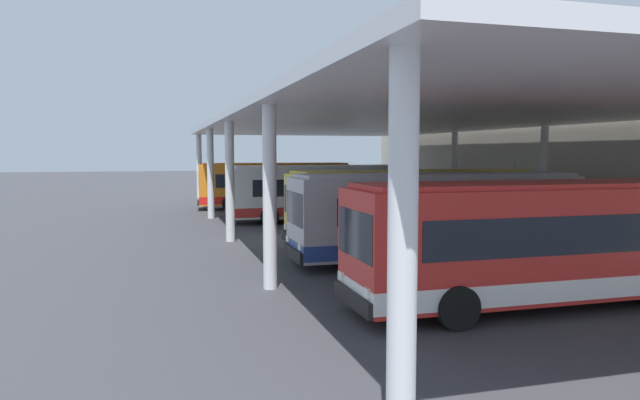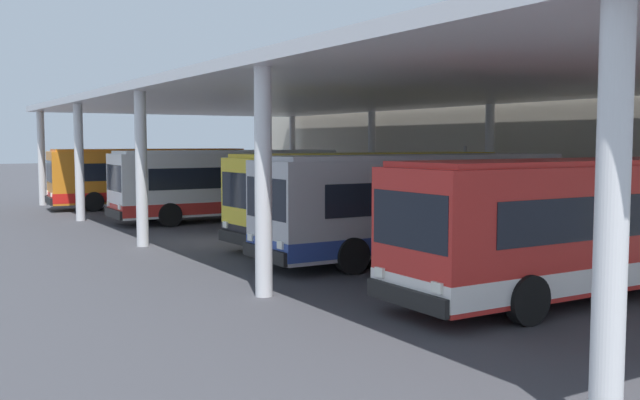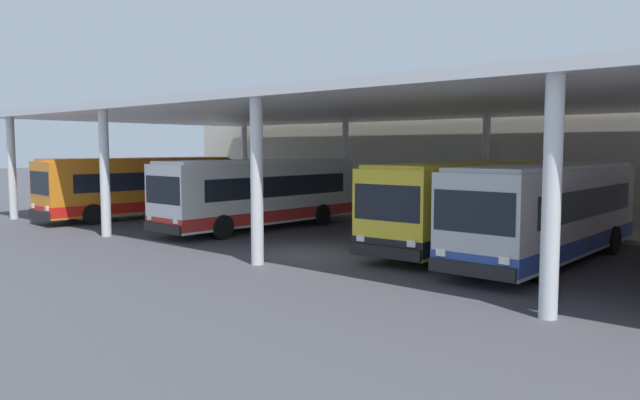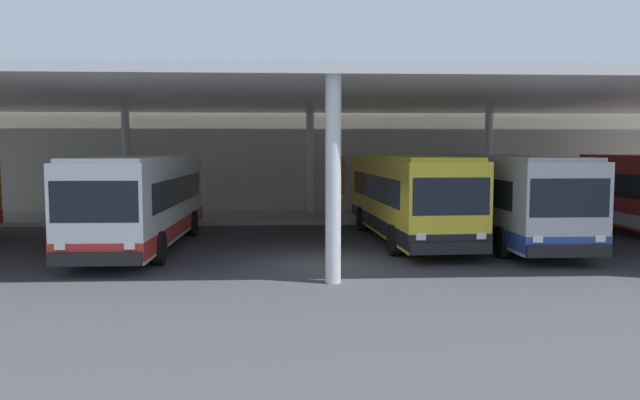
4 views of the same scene
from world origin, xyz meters
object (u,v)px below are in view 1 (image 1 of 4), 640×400
object	(u,v)px
bus_nearest_bay	(275,185)
trash_bin	(606,232)
bus_far_bay	(436,216)
bus_second_bay	(321,192)
bench_waiting	(567,226)
bus_middle_bay	(412,206)
banner_sign	(513,192)
bus_departing	(549,242)

from	to	relation	value
bus_nearest_bay	trash_bin	bearing A→B (deg)	25.02
bus_far_bay	trash_bin	world-z (taller)	bus_far_bay
bus_second_bay	bench_waiting	bearing A→B (deg)	39.77
bus_second_bay	bench_waiting	xyz separation A→B (m)	(10.09, 8.40, -0.99)
bus_middle_bay	trash_bin	xyz separation A→B (m)	(2.84, 7.25, -0.98)
bus_far_bay	bench_waiting	size ratio (longest dim) A/B	5.85
bus_middle_bay	bus_far_bay	xyz separation A→B (m)	(3.48, -0.67, 0.00)
bench_waiting	trash_bin	distance (m)	2.20
bus_second_bay	bus_middle_bay	world-z (taller)	same
banner_sign	bus_nearest_bay	bearing A→B (deg)	-151.11
trash_bin	banner_sign	size ratio (longest dim) A/B	0.31
bus_far_bay	bench_waiting	xyz separation A→B (m)	(-2.84, 7.81, -0.99)
bus_departing	bench_waiting	world-z (taller)	bus_departing
bus_departing	bench_waiting	size ratio (longest dim) A/B	5.85
bus_middle_bay	bus_departing	distance (m)	9.77
bench_waiting	banner_sign	distance (m)	3.16
bus_departing	bus_nearest_bay	bearing A→B (deg)	-176.72
bus_far_bay	bus_departing	distance (m)	6.26
trash_bin	banner_sign	bearing A→B (deg)	-168.74
bus_far_bay	trash_bin	distance (m)	8.00
bus_middle_bay	bench_waiting	bearing A→B (deg)	84.88
bus_far_bay	bus_second_bay	bearing A→B (deg)	-177.41
bus_second_bay	trash_bin	bearing A→B (deg)	34.68
bus_second_bay	banner_sign	size ratio (longest dim) A/B	3.30
bus_nearest_bay	trash_bin	world-z (taller)	bus_nearest_bay
bus_second_bay	bus_departing	world-z (taller)	same
bus_nearest_bay	bus_middle_bay	distance (m)	17.77
trash_bin	bus_middle_bay	bearing A→B (deg)	-111.40
bus_departing	trash_bin	size ratio (longest dim) A/B	10.75
bus_departing	bench_waiting	xyz separation A→B (m)	(-9.10, 7.87, -0.99)
banner_sign	bus_middle_bay	bearing A→B (deg)	-71.48
banner_sign	bus_second_bay	bearing A→B (deg)	-134.34
bench_waiting	trash_bin	xyz separation A→B (m)	(2.20, 0.11, 0.01)
bus_nearest_bay	bus_second_bay	distance (m)	8.24
bus_second_bay	banner_sign	bearing A→B (deg)	45.66
bus_middle_bay	trash_bin	size ratio (longest dim) A/B	10.86
trash_bin	banner_sign	world-z (taller)	banner_sign
bus_second_bay	bus_far_bay	distance (m)	12.94
bus_nearest_bay	bus_second_bay	size ratio (longest dim) A/B	1.01
bus_nearest_bay	trash_bin	size ratio (longest dim) A/B	10.90
bus_far_bay	bus_middle_bay	bearing A→B (deg)	169.16
bus_middle_bay	bus_far_bay	size ratio (longest dim) A/B	1.01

